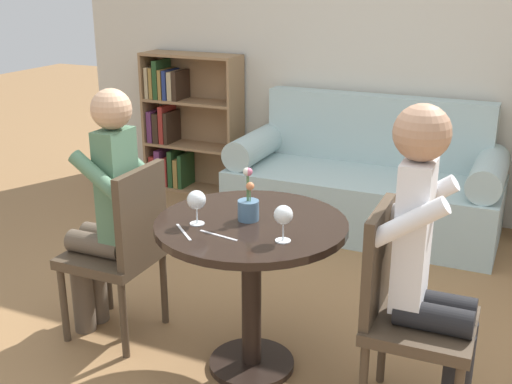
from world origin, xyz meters
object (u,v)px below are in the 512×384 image
bookshelf_left (183,125)px  person_right (430,261)px  wine_glass_left (196,201)px  flower_vase (248,205)px  couch (364,186)px  chair_left (123,246)px  chair_right (404,307)px  person_left (106,211)px  wine_glass_right (283,216)px

bookshelf_left → person_right: size_ratio=0.87×
wine_glass_left → flower_vase: bearing=36.6°
couch → person_right: bearing=-68.5°
person_right → bookshelf_left: bearing=45.9°
couch → chair_left: (-0.69, -1.93, 0.18)m
chair_right → person_left: 1.48m
bookshelf_left → wine_glass_left: 2.75m
person_left → flower_vase: size_ratio=5.29×
chair_right → chair_left: bearing=87.1°
chair_right → flower_vase: (-0.71, 0.05, 0.31)m
person_left → couch: bearing=157.8°
bookshelf_left → person_right: person_right is taller
chair_left → flower_vase: 0.74m
couch → flower_vase: 1.98m
wine_glass_left → flower_vase: (0.18, 0.13, -0.04)m
chair_left → bookshelf_left: bearing=-156.7°
person_left → chair_right: bearing=88.3°
chair_left → wine_glass_left: chair_left is taller
wine_glass_right → couch: bearing=95.7°
person_left → wine_glass_right: size_ratio=8.30×
wine_glass_left → flower_vase: size_ratio=0.63×
chair_left → person_right: size_ratio=0.68×
person_left → wine_glass_left: (0.58, -0.12, 0.18)m
chair_left → flower_vase: flower_vase is taller
couch → chair_right: 2.10m
couch → chair_right: size_ratio=2.09×
wine_glass_left → wine_glass_right: same height
wine_glass_left → chair_left: bearing=166.2°
chair_right → person_left: (-1.47, 0.04, 0.17)m
couch → wine_glass_left: 2.13m
flower_vase → bookshelf_left: bearing=126.7°
couch → person_right: size_ratio=1.43×
couch → person_left: 2.12m
bookshelf_left → chair_left: size_ratio=1.27×
chair_left → person_right: person_right is taller
person_left → wine_glass_right: bearing=81.7°
person_right → wine_glass_left: bearing=93.7°
bookshelf_left → chair_left: bookshelf_left is taller
bookshelf_left → chair_left: bearing=-66.5°
bookshelf_left → person_left: bearing=-68.5°
bookshelf_left → chair_right: bookshelf_left is taller
chair_left → chair_right: 1.38m
couch → person_right: person_right is taller
chair_right → wine_glass_left: chair_right is taller
chair_left → couch: bearing=160.2°
person_left → flower_vase: bearing=90.9°
person_right → wine_glass_right: size_ratio=8.64×
couch → person_left: person_left is taller
bookshelf_left → flower_vase: bearing=-53.3°
person_left → person_right: 1.56m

